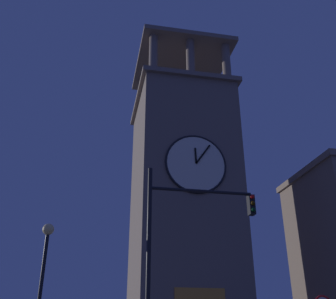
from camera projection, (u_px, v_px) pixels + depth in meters
name	position (u px, v px, depth m)	size (l,w,h in m)	color
clocktower	(183.00, 206.00, 31.04)	(7.97, 9.08, 27.25)	#75665B
traffic_signal_near	(182.00, 237.00, 13.78)	(4.01, 0.41, 6.94)	black
street_lamp	(43.00, 267.00, 14.70)	(0.44, 0.44, 5.29)	black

